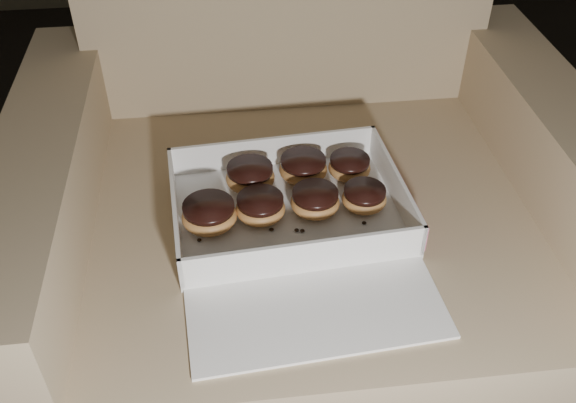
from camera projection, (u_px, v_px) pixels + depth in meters
The scene contains 14 objects.
armchair at pixel (303, 232), 1.17m from camera, with size 0.93×0.79×0.97m.
bakery_box at pixel (295, 224), 0.98m from camera, with size 0.38×0.44×0.06m.
donut_a at pixel (260, 207), 0.98m from camera, with size 0.08×0.08×0.04m.
donut_b at pixel (303, 168), 1.06m from camera, with size 0.08×0.08×0.04m.
donut_c at pixel (250, 176), 1.04m from camera, with size 0.08×0.08×0.04m.
donut_d at pixel (349, 166), 1.06m from camera, with size 0.07×0.07×0.04m.
donut_e at pixel (364, 197), 1.00m from camera, with size 0.07×0.07×0.04m.
donut_f at pixel (315, 201), 0.99m from camera, with size 0.08×0.08×0.04m.
donut_g at pixel (209, 215), 0.97m from camera, with size 0.08×0.08×0.04m.
crumb_a at pixel (364, 223), 0.98m from camera, with size 0.01×0.01×0.00m, color black.
crumb_b at pixel (272, 229), 0.97m from camera, with size 0.01×0.01×0.00m, color black.
crumb_c at pixel (297, 230), 0.97m from camera, with size 0.01×0.01×0.00m, color black.
crumb_d at pixel (302, 231), 0.97m from camera, with size 0.01×0.01×0.00m, color black.
crumb_e at pixel (199, 240), 0.95m from camera, with size 0.01×0.01×0.00m, color black.
Camera 1 is at (-0.51, -0.40, 1.10)m, focal length 40.00 mm.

